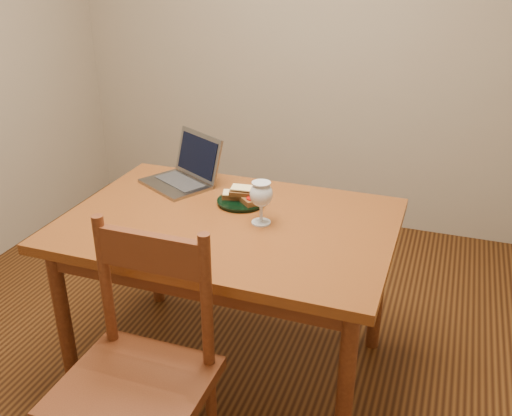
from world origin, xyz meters
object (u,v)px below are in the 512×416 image
(table, at_px, (229,239))
(milk_glass, at_px, (261,203))
(laptop, at_px, (186,170))
(plate, at_px, (241,202))
(chair, at_px, (136,368))

(table, bearing_deg, milk_glass, 8.01)
(laptop, bearing_deg, milk_glass, -2.21)
(table, distance_m, laptop, 0.47)
(plate, distance_m, milk_glass, 0.22)
(chair, xyz_separation_m, milk_glass, (0.17, 0.69, 0.30))
(laptop, bearing_deg, chair, -44.32)
(table, distance_m, milk_glass, 0.22)
(plate, bearing_deg, chair, -92.39)
(chair, xyz_separation_m, plate, (0.03, 0.84, 0.22))
(table, height_order, chair, chair)
(chair, height_order, milk_glass, chair)
(chair, distance_m, plate, 0.87)
(table, relative_size, chair, 2.67)
(milk_glass, height_order, laptop, laptop)
(chair, height_order, plate, chair)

